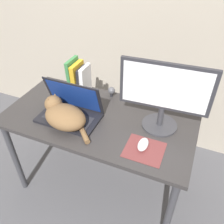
# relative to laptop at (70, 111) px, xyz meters

# --- Properties ---
(ground_plane) EXTENTS (12.00, 12.00, 0.00)m
(ground_plane) POSITION_rel_laptop_xyz_m (0.17, -0.26, -0.77)
(ground_plane) COLOR #4C4C51
(desk) EXTENTS (1.26, 0.64, 0.72)m
(desk) POSITION_rel_laptop_xyz_m (0.17, 0.07, -0.13)
(desk) COLOR #2D2B2B
(desk) RESTS_ON ground_plane
(laptop) EXTENTS (0.40, 0.24, 0.25)m
(laptop) POSITION_rel_laptop_xyz_m (0.00, 0.00, 0.00)
(laptop) COLOR black
(laptop) RESTS_ON desk
(cat) EXTENTS (0.39, 0.25, 0.16)m
(cat) POSITION_rel_laptop_xyz_m (-0.00, -0.08, 0.02)
(cat) COLOR brown
(cat) RESTS_ON desk
(external_monitor) EXTENTS (0.53, 0.22, 0.43)m
(external_monitor) POSITION_rel_laptop_xyz_m (0.56, 0.14, 0.19)
(external_monitor) COLOR #333338
(external_monitor) RESTS_ON desk
(mousepad) EXTENTS (0.22, 0.20, 0.00)m
(mousepad) POSITION_rel_laptop_xyz_m (0.53, -0.10, -0.05)
(mousepad) COLOR brown
(mousepad) RESTS_ON desk
(computer_mouse) EXTENTS (0.06, 0.11, 0.04)m
(computer_mouse) POSITION_rel_laptop_xyz_m (0.52, -0.08, -0.03)
(computer_mouse) COLOR silver
(computer_mouse) RESTS_ON mousepad
(book_row) EXTENTS (0.13, 0.16, 0.25)m
(book_row) POSITION_rel_laptop_xyz_m (-0.10, 0.30, 0.07)
(book_row) COLOR #387A42
(book_row) RESTS_ON desk
(webcam) EXTENTS (0.05, 0.05, 0.08)m
(webcam) POSITION_rel_laptop_xyz_m (0.15, 0.32, 0.00)
(webcam) COLOR #232328
(webcam) RESTS_ON desk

